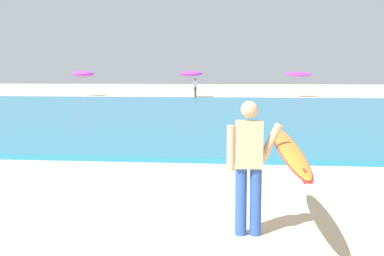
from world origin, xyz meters
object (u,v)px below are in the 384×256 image
beachgoer_near_row_left (195,87)px  beach_umbrella_0 (83,74)px  surfer_with_board (269,156)px  beach_umbrella_2 (298,74)px  beach_umbrella_1 (191,74)px

beachgoer_near_row_left → beach_umbrella_0: bearing=172.7°
surfer_with_board → beachgoer_near_row_left: 35.66m
surfer_with_board → beach_umbrella_2: (3.93, 37.18, 0.87)m
surfer_with_board → beach_umbrella_1: size_ratio=1.39×
surfer_with_board → beach_umbrella_0: beach_umbrella_0 is taller
beachgoer_near_row_left → beach_umbrella_2: bearing=12.1°
beach_umbrella_0 → beach_umbrella_1: 9.66m
beach_umbrella_1 → beachgoer_near_row_left: beach_umbrella_1 is taller
surfer_with_board → beach_umbrella_2: 37.40m
surfer_with_board → beach_umbrella_1: bearing=98.0°
beach_umbrella_0 → beach_umbrella_1: beach_umbrella_0 is taller
beach_umbrella_0 → beach_umbrella_2: 18.45m
beach_umbrella_1 → beach_umbrella_0: bearing=172.2°
surfer_with_board → beach_umbrella_1: 35.67m
beach_umbrella_2 → beach_umbrella_0: bearing=-178.3°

